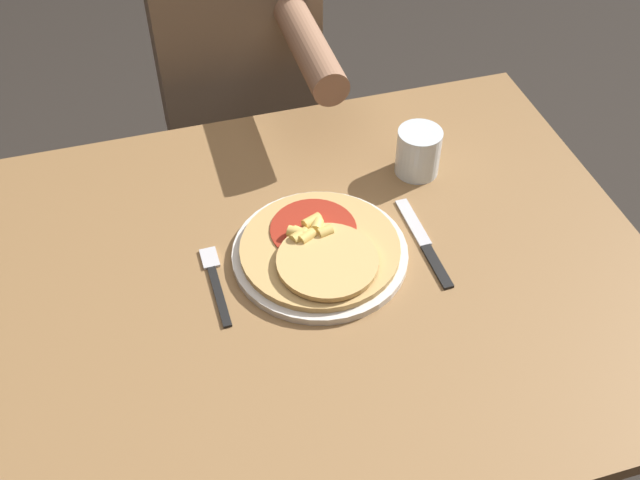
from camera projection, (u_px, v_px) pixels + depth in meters
name	position (u px, v px, depth m)	size (l,w,h in m)	color
dining_table	(315.00, 315.00, 1.33)	(1.14, 0.91, 0.77)	olive
plate	(320.00, 254.00, 1.27)	(0.30, 0.30, 0.01)	silver
pizza	(320.00, 249.00, 1.25)	(0.27, 0.27, 0.04)	tan
fork	(215.00, 280.00, 1.23)	(0.03, 0.18, 0.00)	black
knife	(425.00, 243.00, 1.29)	(0.02, 0.22, 0.00)	black
drinking_glass	(418.00, 152.00, 1.40)	(0.08, 0.08, 0.09)	silver
person_diner	(238.00, 76.00, 1.75)	(0.36, 0.52, 1.22)	#2D2D38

